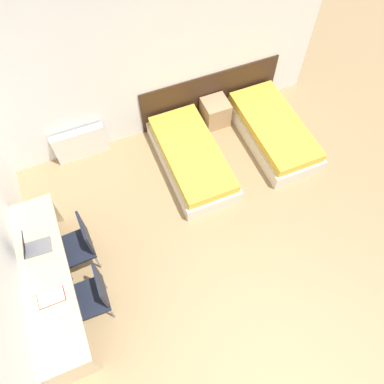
% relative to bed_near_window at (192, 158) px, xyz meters
% --- Properties ---
extents(ground_plane, '(20.00, 20.00, 0.00)m').
position_rel_bed_near_window_xyz_m(ground_plane, '(-0.32, -2.93, -0.20)').
color(ground_plane, '#9E7F56').
extents(wall_back, '(5.73, 0.05, 2.70)m').
position_rel_bed_near_window_xyz_m(wall_back, '(-0.32, 1.00, 1.15)').
color(wall_back, white).
rests_on(wall_back, ground_plane).
extents(headboard_panel, '(2.47, 0.03, 0.86)m').
position_rel_bed_near_window_xyz_m(headboard_panel, '(0.74, 0.96, 0.23)').
color(headboard_panel, '#382316').
rests_on(headboard_panel, ground_plane).
extents(bed_near_window, '(0.90, 1.86, 0.41)m').
position_rel_bed_near_window_xyz_m(bed_near_window, '(0.00, 0.00, 0.00)').
color(bed_near_window, beige).
rests_on(bed_near_window, ground_plane).
extents(bed_near_door, '(0.90, 1.86, 0.41)m').
position_rel_bed_near_window_xyz_m(bed_near_door, '(1.48, 0.00, 0.00)').
color(bed_near_door, beige).
rests_on(bed_near_door, ground_plane).
extents(nightstand, '(0.42, 0.42, 0.46)m').
position_rel_bed_near_window_xyz_m(nightstand, '(0.74, 0.72, 0.04)').
color(nightstand, tan).
rests_on(nightstand, ground_plane).
extents(radiator, '(0.84, 0.12, 0.58)m').
position_rel_bed_near_window_xyz_m(radiator, '(-1.57, 0.88, 0.09)').
color(radiator, silver).
rests_on(radiator, ground_plane).
extents(desk, '(0.56, 2.23, 0.73)m').
position_rel_bed_near_window_xyz_m(desk, '(-2.41, -1.29, 0.38)').
color(desk, '#C6B28E').
rests_on(desk, ground_plane).
extents(chair_near_laptop, '(0.49, 0.49, 0.95)m').
position_rel_bed_near_window_xyz_m(chair_near_laptop, '(-1.98, -0.93, 0.32)').
color(chair_near_laptop, black).
rests_on(chair_near_laptop, ground_plane).
extents(chair_near_notebook, '(0.48, 0.48, 0.95)m').
position_rel_bed_near_window_xyz_m(chair_near_notebook, '(-1.98, -1.64, 0.32)').
color(chair_near_notebook, black).
rests_on(chair_near_notebook, ground_plane).
extents(laptop, '(0.35, 0.24, 0.33)m').
position_rel_bed_near_window_xyz_m(laptop, '(-2.46, -0.90, 0.60)').
color(laptop, slate).
rests_on(laptop, desk).
extents(open_notebook, '(0.31, 0.19, 0.02)m').
position_rel_bed_near_window_xyz_m(open_notebook, '(-2.39, -1.57, 0.54)').
color(open_notebook, '#B21E1E').
rests_on(open_notebook, desk).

